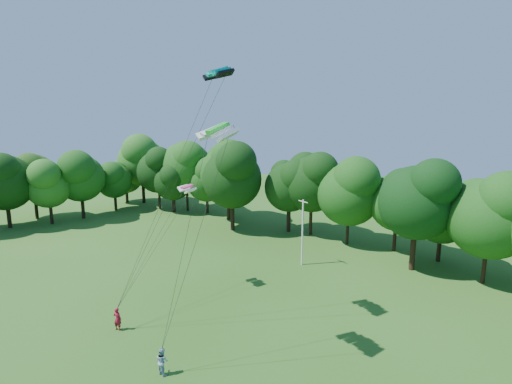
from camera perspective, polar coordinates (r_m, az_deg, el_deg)
The scene contains 9 objects.
utility_pole at distance 42.39m, azimuth 6.66°, elevation -5.63°, with size 1.36×0.54×7.07m.
kite_flyer_left at distance 32.53m, azimuth -19.18°, elevation -16.75°, with size 0.65×0.42×1.77m, color maroon.
kite_flyer_right at distance 27.14m, azimuth -13.26°, elevation -22.44°, with size 0.84×0.65×1.72m, color #92ACCA.
kite_teal at distance 28.67m, azimuth -5.40°, elevation 17.00°, with size 3.08×2.30×0.52m.
kite_green at distance 23.65m, azimuth -5.54°, elevation 9.10°, with size 3.32×2.22×0.69m.
kite_pink at distance 35.67m, azimuth -9.83°, elevation 0.76°, with size 2.25×1.56×0.34m.
tree_back_west at distance 66.56m, azimuth -9.96°, elevation 4.42°, with size 9.24×9.24×13.44m.
tree_back_center at distance 42.94m, azimuth 21.98°, elevation -0.90°, with size 8.24×8.24×11.99m.
tree_flank_west at distance 69.20m, azimuth -29.30°, elevation 2.34°, with size 7.80×7.80×11.34m.
Camera 1 is at (17.37, -6.97, 15.62)m, focal length 28.00 mm.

